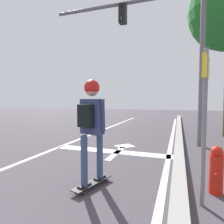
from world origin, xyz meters
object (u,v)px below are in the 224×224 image
object	(u,v)px
skater	(91,118)
traffic_signal_mast	(162,36)
street_sign_post	(205,104)
skateboard	(92,183)
fire_hydrant	(216,170)

from	to	relation	value
skater	traffic_signal_mast	world-z (taller)	traffic_signal_mast
traffic_signal_mast	street_sign_post	world-z (taller)	traffic_signal_mast
traffic_signal_mast	street_sign_post	bearing A→B (deg)	-76.60
skateboard	traffic_signal_mast	bearing A→B (deg)	78.09
skater	street_sign_post	distance (m)	1.69
skateboard	fire_hydrant	world-z (taller)	fire_hydrant
skateboard	street_sign_post	size ratio (longest dim) A/B	0.40
traffic_signal_mast	fire_hydrant	size ratio (longest dim) A/B	6.89
skateboard	fire_hydrant	bearing A→B (deg)	12.90
traffic_signal_mast	street_sign_post	xyz separation A→B (m)	(0.89, -3.73, -2.13)
skateboard	traffic_signal_mast	xyz separation A→B (m)	(0.78, 3.72, 3.46)
skateboard	skater	distance (m)	1.10
skater	skateboard	bearing A→B (deg)	73.16
street_sign_post	fire_hydrant	world-z (taller)	street_sign_post
skater	traffic_signal_mast	distance (m)	4.49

